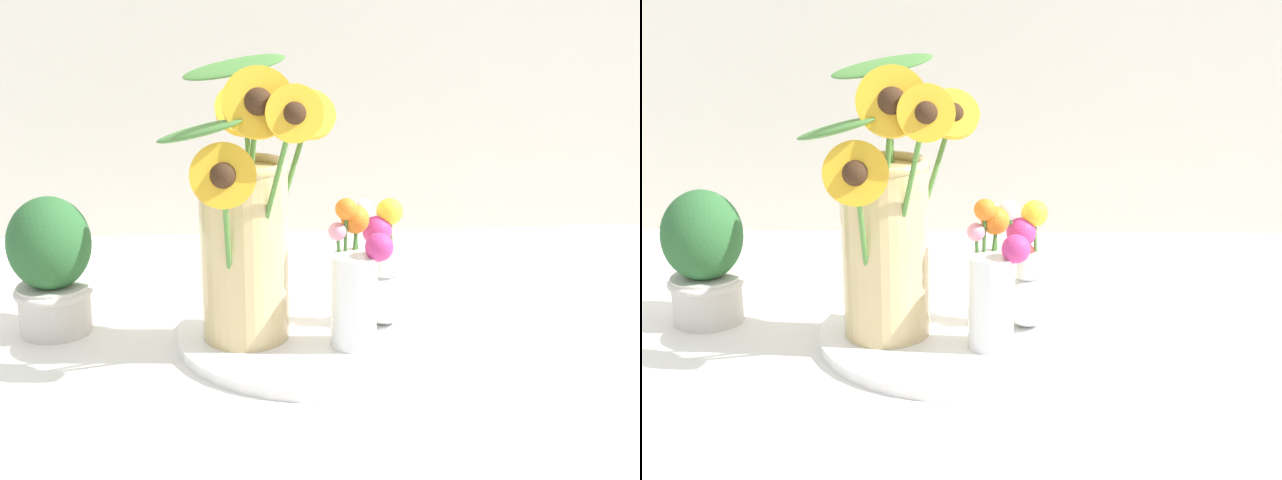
% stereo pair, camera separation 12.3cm
% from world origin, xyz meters
% --- Properties ---
extents(ground_plane, '(6.00, 6.00, 0.00)m').
position_xyz_m(ground_plane, '(0.00, 0.00, 0.00)').
color(ground_plane, silver).
extents(serving_tray, '(0.40, 0.40, 0.02)m').
position_xyz_m(serving_tray, '(-0.01, 0.02, 0.01)').
color(serving_tray, white).
rests_on(serving_tray, ground_plane).
extents(mason_jar_sunflowers, '(0.26, 0.26, 0.39)m').
position_xyz_m(mason_jar_sunflowers, '(-0.11, -0.00, 0.17)').
color(mason_jar_sunflowers, '#D1B77A').
rests_on(mason_jar_sunflowers, serving_tray).
extents(vase_small_center, '(0.08, 0.09, 0.20)m').
position_xyz_m(vase_small_center, '(0.03, -0.04, 0.11)').
color(vase_small_center, white).
rests_on(vase_small_center, serving_tray).
extents(vase_bulb_right, '(0.08, 0.07, 0.18)m').
position_xyz_m(vase_bulb_right, '(0.08, 0.04, 0.09)').
color(vase_bulb_right, white).
rests_on(vase_bulb_right, serving_tray).
extents(potted_plant, '(0.12, 0.12, 0.20)m').
position_xyz_m(potted_plant, '(-0.39, 0.07, 0.10)').
color(potted_plant, beige).
rests_on(potted_plant, ground_plane).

